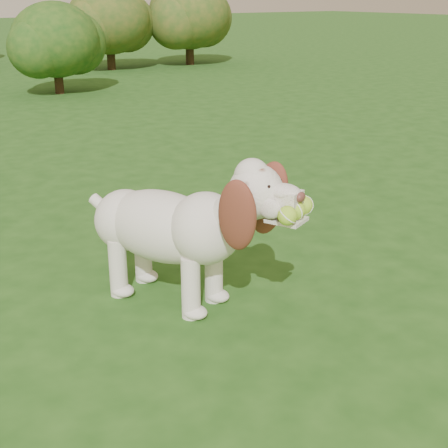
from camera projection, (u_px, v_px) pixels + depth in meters
ground at (93, 295)px, 3.30m from camera, size 80.00×80.00×0.00m
dog at (180, 223)px, 3.07m from camera, size 0.77×1.20×0.82m
shrub_f at (189, 14)px, 13.51m from camera, size 1.76×1.76×1.82m
shrub_d at (109, 19)px, 12.60m from camera, size 1.65×1.65×1.71m
shrub_c at (55, 40)px, 9.60m from camera, size 1.35×1.35×1.40m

